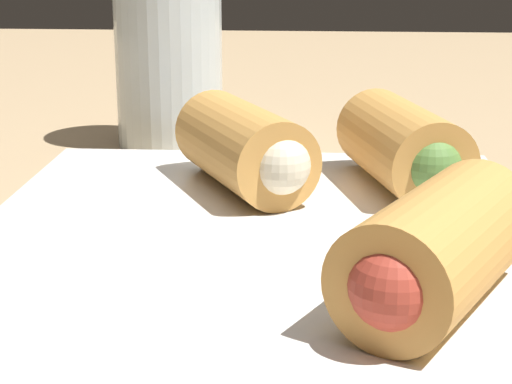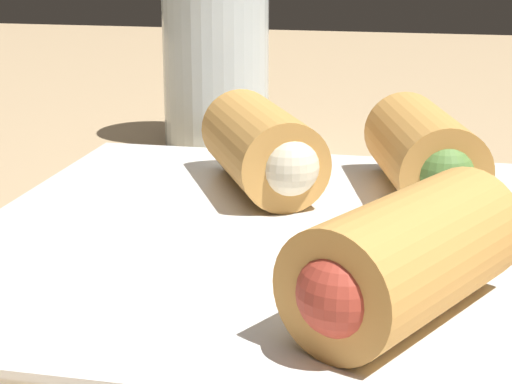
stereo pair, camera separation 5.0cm
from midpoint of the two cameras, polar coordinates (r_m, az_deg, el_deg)
The scene contains 6 objects.
table_surface at distance 40.19cm, azimuth 5.47°, elevation -5.18°, with size 180.00×140.00×2.00cm.
serving_plate at distance 37.95cm, azimuth 3.78°, elevation -3.66°, with size 27.86×25.03×1.50cm.
roll_front_left at distance 29.15cm, azimuth 14.49°, elevation -4.59°, with size 9.96×8.06×4.34cm.
roll_front_right at distance 43.18cm, azimuth 14.52°, elevation 2.45°, with size 10.01×6.52×4.34cm.
roll_back_left at distance 42.83cm, azimuth 3.86°, elevation 2.84°, with size 9.97×7.95×4.34cm.
drinking_glass at distance 58.56cm, azimuth -0.23°, elevation 9.32°, with size 7.19×7.19×12.59cm.
Camera 2 is at (-36.68, -6.44, 16.13)cm, focal length 60.00 mm.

